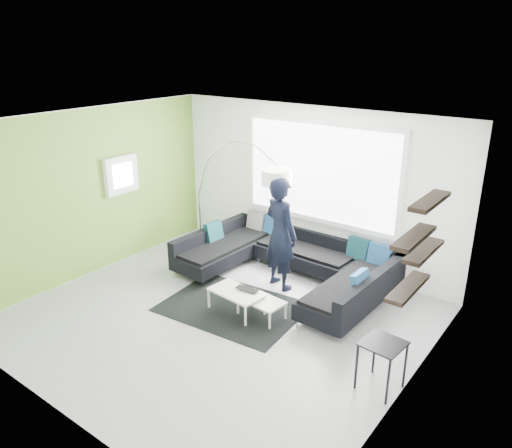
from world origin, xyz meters
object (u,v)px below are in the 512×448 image
at_px(laptop, 245,291).
at_px(coffee_table, 249,304).
at_px(side_table, 381,366).
at_px(arc_lamp, 199,194).
at_px(person, 281,234).
at_px(sectional_sofa, 284,265).

bearing_deg(laptop, coffee_table, -20.77).
height_order(coffee_table, laptop, laptop).
relative_size(coffee_table, side_table, 1.69).
height_order(coffee_table, side_table, side_table).
height_order(arc_lamp, laptop, arc_lamp).
relative_size(coffee_table, laptop, 2.76).
bearing_deg(side_table, person, 149.10).
xyz_separation_m(coffee_table, person, (-0.15, 1.02, 0.75)).
bearing_deg(sectional_sofa, laptop, -83.47).
bearing_deg(laptop, person, 89.28).
bearing_deg(coffee_table, arc_lamp, 153.88).
height_order(sectional_sofa, person, person).
xyz_separation_m(coffee_table, laptop, (-0.08, 0.02, 0.18)).
bearing_deg(person, side_table, 166.00).
relative_size(person, laptop, 4.92).
xyz_separation_m(side_table, laptop, (-2.30, 0.42, 0.05)).
distance_m(coffee_table, person, 1.28).
bearing_deg(sectional_sofa, person, -78.54).
xyz_separation_m(side_table, person, (-2.37, 1.42, 0.61)).
distance_m(arc_lamp, side_table, 4.83).
bearing_deg(arc_lamp, sectional_sofa, 2.15).
height_order(side_table, person, person).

